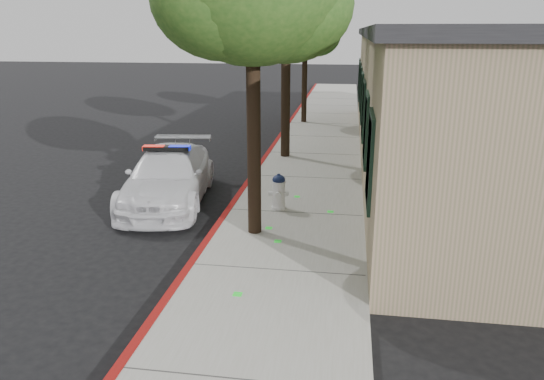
% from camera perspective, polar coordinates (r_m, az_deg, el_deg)
% --- Properties ---
extents(ground, '(120.00, 120.00, 0.00)m').
position_cam_1_polar(ground, '(9.52, -9.36, -8.87)').
color(ground, black).
rests_on(ground, ground).
extents(sidewalk, '(3.20, 60.00, 0.15)m').
position_cam_1_polar(sidewalk, '(11.88, 2.43, -2.82)').
color(sidewalk, gray).
rests_on(sidewalk, ground).
extents(red_curb, '(0.14, 60.00, 0.16)m').
position_cam_1_polar(red_curb, '(12.13, -4.83, -2.42)').
color(red_curb, '#A11311').
rests_on(red_curb, ground).
extents(clapboard_building, '(7.30, 20.89, 4.24)m').
position_cam_1_polar(clapboard_building, '(17.66, 21.68, 9.49)').
color(clapboard_building, '#987C63').
rests_on(clapboard_building, ground).
extents(police_car, '(2.48, 4.82, 1.46)m').
position_cam_1_polar(police_car, '(13.08, -11.41, 1.48)').
color(police_car, silver).
rests_on(police_car, ground).
extents(fire_hydrant, '(0.48, 0.42, 0.85)m').
position_cam_1_polar(fire_hydrant, '(11.95, 0.75, -0.17)').
color(fire_hydrant, silver).
rests_on(fire_hydrant, sidewalk).
extents(street_tree_far, '(2.97, 2.78, 5.26)m').
position_cam_1_polar(street_tree_far, '(23.49, 3.79, 17.12)').
color(street_tree_far, black).
rests_on(street_tree_far, sidewalk).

